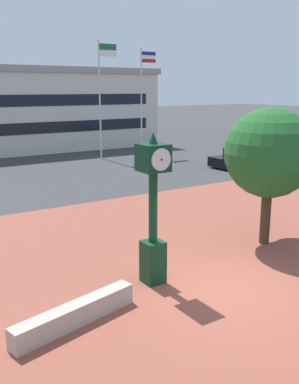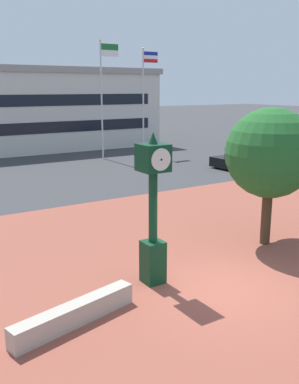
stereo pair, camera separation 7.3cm
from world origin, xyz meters
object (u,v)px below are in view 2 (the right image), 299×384
flagpole_secondary (145,95)px  flagpole_primary (103,91)px  street_clock (153,208)px  car_street_mid (241,158)px  plaza_tree (271,155)px

flagpole_secondary → flagpole_primary: bearing=-180.0°
street_clock → car_street_mid: 19.10m
street_clock → flagpole_primary: 22.02m
car_street_mid → flagpole_primary: (-6.25, 8.11, 4.45)m
street_clock → flagpole_primary: flagpole_primary is taller
car_street_mid → flagpole_primary: flagpole_primary is taller
plaza_tree → car_street_mid: (9.72, 11.37, -2.50)m
flagpole_primary → flagpole_secondary: (3.57, 0.00, -0.30)m
plaza_tree → flagpole_secondary: 20.78m
car_street_mid → flagpole_primary: size_ratio=0.48×
street_clock → flagpole_secondary: flagpole_secondary is taller
car_street_mid → flagpole_secondary: bearing=15.4°
plaza_tree → flagpole_secondary: bearing=70.1°
car_street_mid → flagpole_primary: 11.17m
car_street_mid → flagpole_secondary: 9.50m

